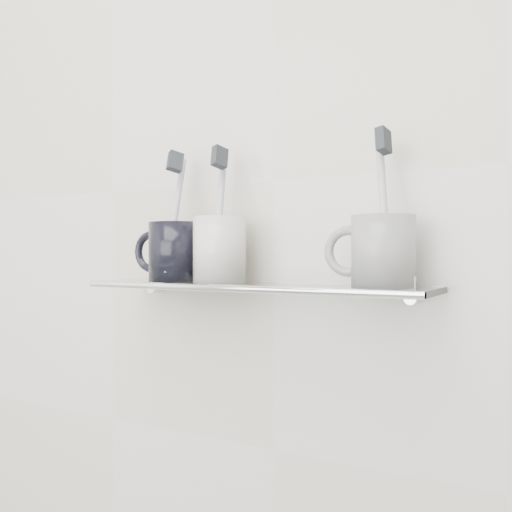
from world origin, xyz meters
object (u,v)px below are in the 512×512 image
Objects in this scene: shelf_glass at (252,286)px; mug_right at (383,251)px; mug_center at (220,250)px; mug_left at (175,252)px.

mug_right is at bearing 1.55° from shelf_glass.
shelf_glass is at bearing -168.37° from mug_right.
mug_center is 1.07× the size of mug_right.
mug_right is (0.32, 0.00, -0.00)m from mug_left.
mug_left is at bearing -159.39° from mug_center.
mug_center is at bearing 20.39° from mug_left.
mug_center reaches higher than shelf_glass.
mug_left is at bearing -169.93° from mug_right.
mug_center is (0.08, 0.00, 0.00)m from mug_left.
mug_right is at bearing 20.39° from mug_left.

